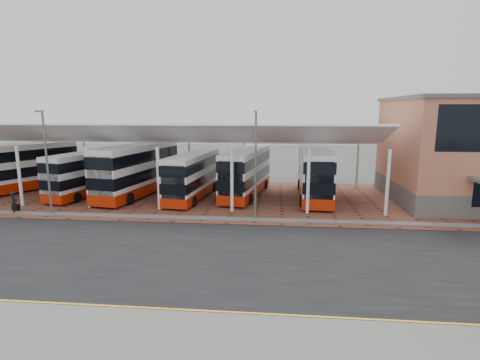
{
  "coord_description": "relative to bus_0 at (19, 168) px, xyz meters",
  "views": [
    {
      "loc": [
        3.48,
        -20.5,
        8.07
      ],
      "look_at": [
        0.66,
        8.41,
        2.65
      ],
      "focal_mm": 28.0,
      "sensor_mm": 36.0,
      "label": 1
    }
  ],
  "objects": [
    {
      "name": "ground",
      "position": [
        22.08,
        -14.0,
        -2.4
      ],
      "size": [
        140.0,
        140.0,
        0.0
      ],
      "primitive_type": "plane",
      "color": "#4D504B"
    },
    {
      "name": "road",
      "position": [
        22.08,
        -15.0,
        -2.39
      ],
      "size": [
        120.0,
        14.0,
        0.02
      ],
      "primitive_type": "cube",
      "color": "black",
      "rests_on": "ground"
    },
    {
      "name": "forecourt",
      "position": [
        24.08,
        -1.0,
        -2.37
      ],
      "size": [
        72.0,
        16.0,
        0.06
      ],
      "primitive_type": "cube",
      "color": "brown",
      "rests_on": "ground"
    },
    {
      "name": "sidewalk",
      "position": [
        22.08,
        -23.0,
        -2.33
      ],
      "size": [
        120.0,
        4.0,
        0.14
      ],
      "primitive_type": "cube",
      "color": "slate",
      "rests_on": "ground"
    },
    {
      "name": "north_kerb",
      "position": [
        22.08,
        -7.8,
        -2.33
      ],
      "size": [
        120.0,
        0.8,
        0.14
      ],
      "primitive_type": "cube",
      "color": "slate",
      "rests_on": "ground"
    },
    {
      "name": "yellow_line_near",
      "position": [
        22.08,
        -21.0,
        -2.37
      ],
      "size": [
        120.0,
        0.12,
        0.01
      ],
      "primitive_type": "cube",
      "color": "yellow",
      "rests_on": "road"
    },
    {
      "name": "yellow_line_far",
      "position": [
        22.08,
        -20.7,
        -2.37
      ],
      "size": [
        120.0,
        0.12,
        0.01
      ],
      "primitive_type": "cube",
      "color": "yellow",
      "rests_on": "road"
    },
    {
      "name": "canopy",
      "position": [
        16.08,
        -0.06,
        3.4
      ],
      "size": [
        37.0,
        11.63,
        7.07
      ],
      "color": "white",
      "rests_on": "ground"
    },
    {
      "name": "lamp_west",
      "position": [
        8.08,
        -7.72,
        1.96
      ],
      "size": [
        0.16,
        0.9,
        8.07
      ],
      "color": "slate",
      "rests_on": "ground"
    },
    {
      "name": "lamp_east",
      "position": [
        24.08,
        -7.72,
        1.96
      ],
      "size": [
        0.16,
        0.9,
        8.07
      ],
      "color": "slate",
      "rests_on": "ground"
    },
    {
      "name": "bus_0",
      "position": [
        0.0,
        0.0,
        0.0
      ],
      "size": [
        7.46,
        11.39,
        4.71
      ],
      "rotation": [
        0.0,
        0.0,
        -0.46
      ],
      "color": "white",
      "rests_on": "forecourt"
    },
    {
      "name": "bus_1",
      "position": [
        7.76,
        -0.58,
        -0.29
      ],
      "size": [
        4.6,
        10.27,
        4.12
      ],
      "rotation": [
        0.0,
        0.0,
        -0.24
      ],
      "color": "white",
      "rests_on": "forecourt"
    },
    {
      "name": "bus_2",
      "position": [
        12.41,
        -0.32,
        0.07
      ],
      "size": [
        4.77,
        12.05,
        4.85
      ],
      "rotation": [
        0.0,
        0.0,
        -0.18
      ],
      "color": "white",
      "rests_on": "forecourt"
    },
    {
      "name": "bus_3",
      "position": [
        17.92,
        -1.03,
        -0.29
      ],
      "size": [
        3.38,
        10.19,
        4.12
      ],
      "rotation": [
        0.0,
        0.0,
        -0.11
      ],
      "color": "white",
      "rests_on": "forecourt"
    },
    {
      "name": "bus_4",
      "position": [
        22.74,
        0.44,
        -0.16
      ],
      "size": [
        4.22,
        10.9,
        4.39
      ],
      "rotation": [
        0.0,
        0.0,
        -0.17
      ],
      "color": "white",
      "rests_on": "forecourt"
    },
    {
      "name": "bus_5",
      "position": [
        29.11,
        0.08,
        -0.07
      ],
      "size": [
        3.04,
        11.16,
        4.57
      ],
      "rotation": [
        0.0,
        0.0,
        -0.03
      ],
      "color": "white",
      "rests_on": "forecourt"
    },
    {
      "name": "pedestrian",
      "position": [
        5.19,
        -7.95,
        -1.46
      ],
      "size": [
        0.64,
        0.75,
        1.75
      ],
      "primitive_type": "imported",
      "rotation": [
        0.0,
        0.0,
        1.98
      ],
      "color": "black",
      "rests_on": "forecourt"
    },
    {
      "name": "suitcase",
      "position": [
        4.9,
        -7.29,
        -2.04
      ],
      "size": [
        0.35,
        0.25,
        0.6
      ],
      "primitive_type": "cube",
      "color": "black",
      "rests_on": "forecourt"
    }
  ]
}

